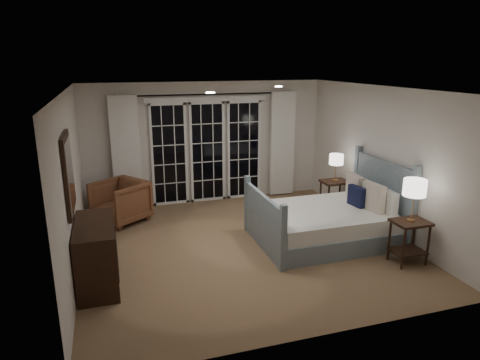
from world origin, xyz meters
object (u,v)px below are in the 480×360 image
object	(u,v)px
nightstand_right	(334,192)
armchair	(120,202)
bed	(328,221)
lamp_right	(336,160)
nightstand_left	(409,235)
lamp_left	(415,188)
dresser	(97,254)

from	to	relation	value
nightstand_right	armchair	distance (m)	4.08
bed	lamp_right	distance (m)	1.55
lamp_right	armchair	bearing A→B (deg)	169.20
nightstand_left	armchair	bearing A→B (deg)	143.01
bed	nightstand_right	world-z (taller)	bed
nightstand_right	lamp_left	world-z (taller)	lamp_left
lamp_left	lamp_right	xyz separation A→B (m)	(0.02, 2.24, -0.08)
bed	nightstand_left	size ratio (longest dim) A/B	3.36
bed	nightstand_right	xyz separation A→B (m)	(0.75, 1.13, 0.11)
armchair	dresser	bearing A→B (deg)	-45.64
bed	nightstand_right	distance (m)	1.36
nightstand_left	nightstand_right	xyz separation A→B (m)	(0.02, 2.24, 0.00)
nightstand_right	armchair	xyz separation A→B (m)	(-4.01, 0.76, -0.04)
dresser	armchair	bearing A→B (deg)	80.28
nightstand_right	lamp_right	distance (m)	0.64
nightstand_left	lamp_right	distance (m)	2.33
lamp_right	armchair	distance (m)	4.14
lamp_right	nightstand_left	bearing A→B (deg)	-90.62
nightstand_left	nightstand_right	world-z (taller)	same
bed	lamp_left	world-z (taller)	bed
bed	lamp_right	bearing A→B (deg)	56.24
nightstand_left	lamp_right	xyz separation A→B (m)	(0.02, 2.24, 0.64)
dresser	nightstand_left	bearing A→B (deg)	-9.37
bed	nightstand_right	bearing A→B (deg)	56.24
dresser	lamp_left	bearing A→B (deg)	-9.37
lamp_right	lamp_left	bearing A→B (deg)	-90.62
nightstand_right	dresser	bearing A→B (deg)	-161.00
armchair	bed	bearing A→B (deg)	23.93
bed	armchair	distance (m)	3.77
nightstand_right	lamp_right	size ratio (longest dim) A/B	1.26
bed	armchair	xyz separation A→B (m)	(-3.26, 1.89, 0.06)
bed	nightstand_right	size ratio (longest dim) A/B	3.36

